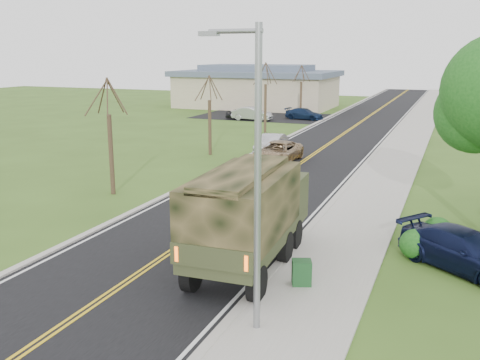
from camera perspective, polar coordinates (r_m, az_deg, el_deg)
The scene contains 19 objects.
ground at distance 17.52m, azimuth -13.47°, elevation -11.56°, with size 160.00×160.00×0.00m, color #38551C.
road at distance 54.12m, azimuth 11.88°, elevation 5.45°, with size 8.00×120.00×0.01m, color black.
curb_right at distance 53.53m, azimuth 16.26°, elevation 5.18°, with size 0.30×120.00×0.12m, color #9E998E.
sidewalk_right at distance 53.39m, azimuth 18.13°, elevation 5.01°, with size 3.20×120.00×0.10m, color #9E998E.
curb_left at distance 54.99m, azimuth 7.61°, elevation 5.79°, with size 0.30×120.00×0.10m, color #9E998E.
street_light at distance 13.42m, azimuth 1.50°, elevation 1.10°, with size 1.65×0.22×8.00m.
bare_tree_a at distance 28.52m, azimuth -13.64°, elevation 3.66°, with size 1.93×2.26×6.08m.
bare_tree_b at distance 38.80m, azimuth -3.25°, elevation 6.32°, with size 1.83×2.14×5.73m.
bare_tree_c at distance 49.81m, azimuth 2.72°, elevation 8.26°, with size 2.04×2.39×6.42m.
bare_tree_d at distance 61.23m, azimuth 6.52°, elevation 8.95°, with size 1.88×2.20×5.91m.
commercial_building at distance 73.46m, azimuth 1.83°, elevation 9.88°, with size 25.50×21.50×5.65m.
military_truck at distance 18.25m, azimuth 0.96°, elevation -3.21°, with size 2.83×7.35×3.61m.
suv_champagne at distance 36.26m, azimuth 4.04°, elevation 2.98°, with size 2.37×5.13×1.43m, color #8D714F.
sedan_silver at distance 39.49m, azimuth 3.36°, elevation 3.84°, with size 1.49×4.27×1.41m, color #AEADB2.
pickup_navy at distance 19.96m, azimuth 22.87°, elevation -6.98°, with size 1.95×4.79×1.39m, color black.
utility_box_near at distance 17.31m, azimuth 6.59°, elevation -9.77°, with size 0.60×0.50×0.80m, color #18451E.
lot_car_dark at distance 59.74m, azimuth 0.16°, elevation 7.04°, with size 1.40×3.48×1.18m, color black.
lot_car_silver at distance 58.98m, azimuth 1.29°, elevation 7.09°, with size 1.54×4.42×1.45m, color #A2A2A7.
lot_car_navy at distance 60.15m, azimuth 6.88°, elevation 7.02°, with size 1.74×4.29×1.24m, color #10203E.
Camera 1 is at (9.52, -12.77, 7.31)m, focal length 40.00 mm.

